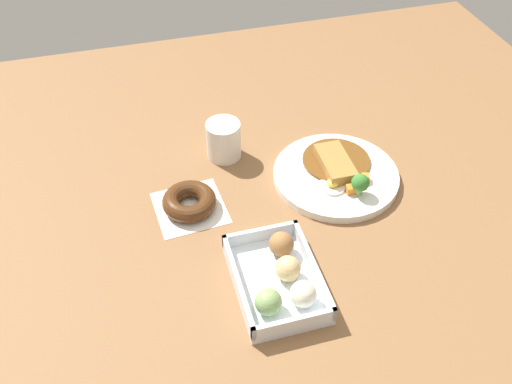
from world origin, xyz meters
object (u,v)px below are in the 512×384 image
Objects in this scene: donut_box at (280,279)px; coffee_mug at (224,140)px; chocolate_ring_donut at (189,202)px; curry_plate at (336,174)px.

donut_box is 0.38m from coffee_mug.
donut_box reaches higher than chocolate_ring_donut.
donut_box is 1.43× the size of chocolate_ring_donut.
coffee_mug is at bearing 1.76° from donut_box.
curry_plate reaches higher than chocolate_ring_donut.
donut_box is 2.44× the size of coffee_mug.
curry_plate is 3.10× the size of coffee_mug.
chocolate_ring_donut is at bearing 143.91° from coffee_mug.
curry_plate is at bearing -40.04° from donut_box.
coffee_mug is (0.14, 0.21, 0.03)m from curry_plate.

